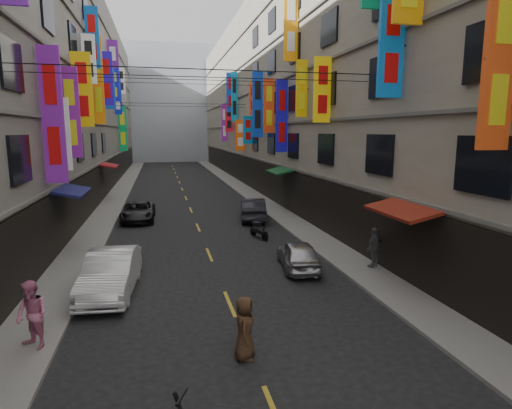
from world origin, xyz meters
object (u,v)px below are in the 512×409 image
car_left_far (138,212)px  car_right_far (253,209)px  car_right_mid (298,255)px  scooter_far_right (259,230)px  pedestrian_rfar (375,247)px  car_left_mid (111,273)px  pedestrian_lfar (32,315)px  pedestrian_crossing (245,328)px

car_left_far → car_right_far: 7.48m
car_right_mid → car_left_far: bearing=-51.8°
car_left_far → scooter_far_right: bearing=-41.5°
car_right_mid → pedestrian_rfar: bearing=172.0°
scooter_far_right → car_left_mid: size_ratio=0.38×
car_right_mid → car_right_far: 10.41m
car_left_far → pedestrian_lfar: 16.97m
pedestrian_crossing → car_left_mid: bearing=50.0°
car_right_mid → car_right_far: size_ratio=0.82×
pedestrian_lfar → pedestrian_rfar: 12.81m
car_right_mid → pedestrian_crossing: bearing=68.4°
car_left_mid → car_right_mid: bearing=13.6°
car_left_mid → car_right_far: 13.95m
car_left_mid → pedestrian_crossing: size_ratio=2.82×
scooter_far_right → pedestrian_crossing: 12.63m
car_right_far → pedestrian_crossing: bearing=86.6°
scooter_far_right → car_right_far: car_right_far is taller
scooter_far_right → car_left_far: 9.07m
scooter_far_right → car_right_mid: car_right_mid is taller
scooter_far_right → car_right_mid: bearing=78.1°
pedestrian_lfar → pedestrian_rfar: bearing=61.6°
pedestrian_crossing → car_left_far: bearing=25.6°
car_right_far → pedestrian_lfar: bearing=68.7°
car_right_mid → pedestrian_crossing: pedestrian_crossing is taller
pedestrian_lfar → pedestrian_rfar: (12.07, 4.28, -0.06)m
scooter_far_right → pedestrian_lfar: pedestrian_lfar is taller
car_right_far → pedestrian_rfar: bearing=113.5°
car_left_mid → car_left_far: bearing=92.8°
car_left_mid → pedestrian_crossing: 6.65m
car_right_mid → pedestrian_rfar: 3.20m
pedestrian_crossing → scooter_far_right: bearing=0.4°
pedestrian_lfar → car_right_far: bearing=101.2°
car_right_mid → pedestrian_lfar: pedestrian_lfar is taller
car_left_far → car_right_mid: car_left_far is taller
car_left_far → pedestrian_crossing: size_ratio=2.69×
car_left_far → pedestrian_crossing: bearing=-78.0°
car_right_mid → pedestrian_rfar: pedestrian_rfar is taller
car_right_far → pedestrian_crossing: pedestrian_crossing is taller
car_right_mid → pedestrian_crossing: 7.59m
scooter_far_right → car_right_far: bearing=-114.8°
pedestrian_lfar → car_left_far: bearing=125.6°
pedestrian_rfar → car_left_mid: bearing=-27.3°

